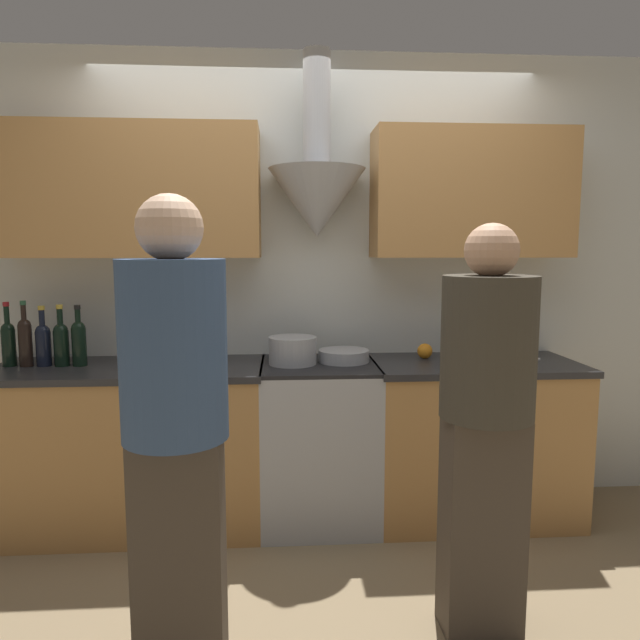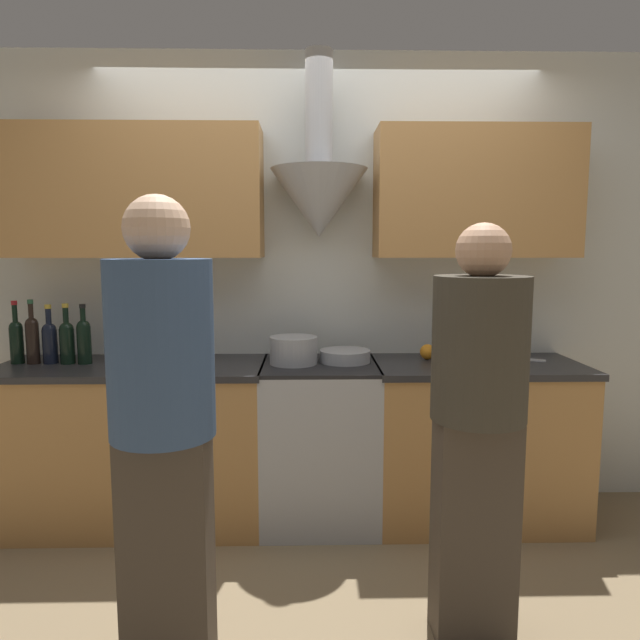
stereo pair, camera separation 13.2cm
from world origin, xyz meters
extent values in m
plane|color=#847051|center=(0.00, 0.00, 0.00)|extent=(12.00, 12.00, 0.00)
cube|color=silver|center=(0.00, 0.65, 1.30)|extent=(8.40, 0.06, 2.60)
cone|color=#A8AAAF|center=(0.00, 0.48, 1.75)|extent=(0.53, 0.53, 0.37)
cylinder|color=#A8AAAF|center=(0.00, 0.48, 2.24)|extent=(0.15, 0.15, 0.62)
cube|color=#B27F47|center=(-1.02, 0.47, 1.80)|extent=(1.40, 0.32, 0.70)
cube|color=#B27F47|center=(0.86, 0.47, 1.80)|extent=(1.10, 0.32, 0.70)
cube|color=#B27F47|center=(-1.02, 0.32, 0.42)|extent=(1.40, 0.60, 0.85)
cube|color=#28282B|center=(-1.02, 0.32, 0.86)|extent=(1.43, 0.62, 0.03)
cube|color=#B27F47|center=(0.86, 0.32, 0.42)|extent=(1.10, 0.60, 0.85)
cube|color=#28282B|center=(0.86, 0.32, 0.86)|extent=(1.12, 0.62, 0.03)
cube|color=#A8AAAF|center=(0.00, 0.32, 0.43)|extent=(0.63, 0.60, 0.86)
cube|color=black|center=(0.00, 0.03, 0.40)|extent=(0.44, 0.01, 0.39)
cube|color=black|center=(0.00, 0.32, 0.87)|extent=(0.63, 0.60, 0.02)
cube|color=#A8AAAF|center=(0.00, 0.59, 0.81)|extent=(0.63, 0.06, 0.10)
cylinder|color=black|center=(-1.64, 0.36, 0.98)|extent=(0.07, 0.07, 0.20)
sphere|color=black|center=(-1.64, 0.36, 1.08)|extent=(0.07, 0.07, 0.07)
cylinder|color=black|center=(-1.64, 0.36, 1.15)|extent=(0.03, 0.03, 0.11)
cylinder|color=maroon|center=(-1.64, 0.36, 1.21)|extent=(0.03, 0.03, 0.02)
cylinder|color=black|center=(-1.55, 0.35, 0.99)|extent=(0.07, 0.07, 0.22)
sphere|color=black|center=(-1.55, 0.35, 1.10)|extent=(0.07, 0.07, 0.07)
cylinder|color=black|center=(-1.55, 0.35, 1.16)|extent=(0.03, 0.03, 0.09)
cylinder|color=#234C33|center=(-1.55, 0.35, 1.22)|extent=(0.03, 0.03, 0.02)
cylinder|color=black|center=(-1.46, 0.36, 0.97)|extent=(0.08, 0.08, 0.18)
sphere|color=black|center=(-1.46, 0.36, 1.06)|extent=(0.07, 0.07, 0.07)
cylinder|color=black|center=(-1.46, 0.36, 1.13)|extent=(0.03, 0.03, 0.10)
cylinder|color=gold|center=(-1.46, 0.36, 1.19)|extent=(0.03, 0.03, 0.02)
cylinder|color=black|center=(-1.36, 0.35, 0.97)|extent=(0.08, 0.08, 0.19)
sphere|color=black|center=(-1.36, 0.35, 1.07)|extent=(0.07, 0.07, 0.07)
cylinder|color=black|center=(-1.36, 0.35, 1.14)|extent=(0.03, 0.03, 0.10)
cylinder|color=gold|center=(-1.36, 0.35, 1.20)|extent=(0.03, 0.03, 0.02)
cylinder|color=black|center=(-1.27, 0.35, 0.98)|extent=(0.07, 0.07, 0.20)
sphere|color=black|center=(-1.27, 0.35, 1.08)|extent=(0.07, 0.07, 0.07)
cylinder|color=black|center=(-1.27, 0.35, 1.14)|extent=(0.03, 0.03, 0.08)
cylinder|color=black|center=(-1.27, 0.35, 1.19)|extent=(0.03, 0.03, 0.02)
cylinder|color=#A8AAAF|center=(-0.14, 0.32, 0.95)|extent=(0.26, 0.26, 0.15)
cylinder|color=#A8AAAF|center=(0.14, 0.37, 0.91)|extent=(0.28, 0.28, 0.07)
sphere|color=orange|center=(0.61, 0.43, 0.92)|extent=(0.09, 0.09, 0.09)
cylinder|color=#A8AAAF|center=(0.74, 0.20, 0.92)|extent=(0.20, 0.20, 0.08)
cube|color=silver|center=(1.18, 0.38, 0.88)|extent=(0.14, 0.09, 0.01)
cube|color=black|center=(1.08, 0.42, 0.88)|extent=(0.09, 0.06, 0.01)
cube|color=#473D33|center=(-0.55, -0.83, 0.43)|extent=(0.30, 0.19, 0.87)
cylinder|color=#38517A|center=(-0.55, -0.83, 1.16)|extent=(0.35, 0.35, 0.60)
sphere|color=#E0B28E|center=(-0.55, -0.83, 1.56)|extent=(0.22, 0.22, 0.22)
cube|color=#473D33|center=(0.57, -0.65, 0.43)|extent=(0.30, 0.19, 0.86)
cylinder|color=#3D382D|center=(0.57, -0.65, 1.13)|extent=(0.35, 0.35, 0.54)
sphere|color=tan|center=(0.57, -0.65, 1.49)|extent=(0.20, 0.20, 0.20)
camera|label=1|loc=(-0.19, -2.70, 1.49)|focal=32.00mm
camera|label=2|loc=(-0.06, -2.71, 1.49)|focal=32.00mm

